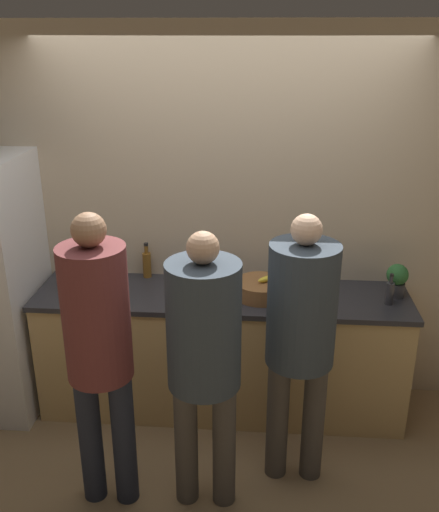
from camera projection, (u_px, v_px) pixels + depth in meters
name	position (u px, v px, depth m)	size (l,w,h in m)	color
ground_plane	(218.00, 435.00, 3.82)	(14.00, 14.00, 0.00)	#8C704C
wall_back	(225.00, 220.00, 3.96)	(5.20, 0.06, 2.60)	#C6B293
counter	(222.00, 350.00, 3.99)	(2.50, 0.65, 0.89)	tan
person_left	(99.00, 341.00, 2.95)	(0.35, 0.35, 1.72)	#232838
person_center	(204.00, 349.00, 2.94)	(0.39, 0.39, 1.64)	#4C4742
person_right	(301.00, 327.00, 3.13)	(0.38, 0.38, 1.66)	#4C4742
fruit_bowl	(261.00, 289.00, 3.76)	(0.34, 0.34, 0.15)	brown
utensil_crock	(82.00, 274.00, 3.95)	(0.10, 0.10, 0.26)	#ADA393
bottle_amber	(147.00, 264.00, 4.04)	(0.06, 0.06, 0.26)	brown
bottle_clear	(67.00, 280.00, 3.84)	(0.05, 0.05, 0.19)	silver
bottle_dark	(390.00, 292.00, 3.64)	(0.05, 0.05, 0.21)	#333338
cup_white	(102.00, 291.00, 3.74)	(0.09, 0.09, 0.09)	white
cup_blue	(188.00, 273.00, 4.02)	(0.08, 0.08, 0.10)	#335184
potted_plant	(397.00, 279.00, 3.74)	(0.14, 0.14, 0.23)	#3D3D42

